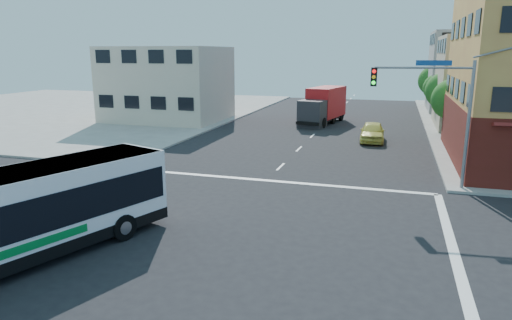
% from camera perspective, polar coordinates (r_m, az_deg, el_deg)
% --- Properties ---
extents(ground, '(120.00, 120.00, 0.00)m').
position_cam_1_polar(ground, '(18.56, -6.77, -10.26)').
color(ground, black).
rests_on(ground, ground).
extents(sidewalk_nw, '(50.00, 50.00, 0.15)m').
position_cam_1_polar(sidewalk_nw, '(66.10, -22.77, 5.91)').
color(sidewalk_nw, gray).
rests_on(sidewalk_nw, ground).
extents(building_east_near, '(12.06, 10.06, 9.00)m').
position_cam_1_polar(building_east_near, '(50.59, 28.64, 8.43)').
color(building_east_near, tan).
rests_on(building_east_near, ground).
extents(building_east_far, '(12.06, 10.06, 10.00)m').
position_cam_1_polar(building_east_far, '(64.34, 26.27, 9.82)').
color(building_east_far, '#999994').
rests_on(building_east_far, ground).
extents(building_west, '(12.06, 10.06, 8.00)m').
position_cam_1_polar(building_west, '(51.56, -10.99, 9.29)').
color(building_west, beige).
rests_on(building_west, ground).
extents(signal_mast_ne, '(7.91, 1.13, 8.07)m').
position_cam_1_polar(signal_mast_ne, '(26.35, 21.60, 7.13)').
color(signal_mast_ne, gray).
rests_on(signal_mast_ne, ground).
extents(street_tree_a, '(3.60, 3.60, 5.53)m').
position_cam_1_polar(street_tree_a, '(43.90, 23.50, 7.24)').
color(street_tree_a, '#342112').
rests_on(street_tree_a, ground).
extents(street_tree_b, '(3.80, 3.80, 5.79)m').
position_cam_1_polar(street_tree_b, '(51.82, 22.58, 8.26)').
color(street_tree_b, '#342112').
rests_on(street_tree_b, ground).
extents(street_tree_c, '(3.40, 3.40, 5.29)m').
position_cam_1_polar(street_tree_c, '(59.79, 21.87, 8.58)').
color(street_tree_c, '#342112').
rests_on(street_tree_c, ground).
extents(street_tree_d, '(4.00, 4.00, 6.03)m').
position_cam_1_polar(street_tree_d, '(67.73, 21.38, 9.42)').
color(street_tree_d, '#342112').
rests_on(street_tree_d, ground).
extents(transit_bus, '(6.82, 12.69, 3.71)m').
position_cam_1_polar(transit_bus, '(18.02, -29.24, -6.48)').
color(transit_bus, black).
rests_on(transit_bus, ground).
extents(box_truck, '(4.05, 8.72, 3.78)m').
position_cam_1_polar(box_truck, '(49.10, 8.35, 6.65)').
color(box_truck, '#28282C').
rests_on(box_truck, ground).
extents(parked_car, '(2.10, 4.89, 1.65)m').
position_cam_1_polar(parked_car, '(40.01, 14.34, 3.43)').
color(parked_car, '#E0D85C').
rests_on(parked_car, ground).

